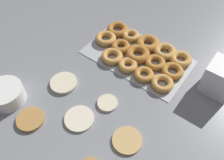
{
  "coord_description": "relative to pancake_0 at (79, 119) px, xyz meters",
  "views": [
    {
      "loc": [
        -0.37,
        0.41,
        0.83
      ],
      "look_at": [
        0.01,
        -0.09,
        0.04
      ],
      "focal_mm": 38.0,
      "sensor_mm": 36.0,
      "label": 1
    }
  ],
  "objects": [
    {
      "name": "ground_plane",
      "position": [
        -0.01,
        -0.12,
        -0.01
      ],
      "size": [
        3.0,
        3.0,
        0.0
      ],
      "primitive_type": "plane",
      "color": "gray"
    },
    {
      "name": "pancake_0",
      "position": [
        0.0,
        0.0,
        0.0
      ],
      "size": [
        0.12,
        0.12,
        0.01
      ],
      "primitive_type": "cylinder",
      "color": "beige",
      "rests_on": "ground_plane"
    },
    {
      "name": "pancake_1",
      "position": [
        -0.2,
        -0.04,
        0.0
      ],
      "size": [
        0.11,
        0.11,
        0.01
      ],
      "primitive_type": "cylinder",
      "color": "tan",
      "rests_on": "ground_plane"
    },
    {
      "name": "pancake_2",
      "position": [
        0.17,
        -0.09,
        0.0
      ],
      "size": [
        0.12,
        0.12,
        0.02
      ],
      "primitive_type": "cylinder",
      "color": "beige",
      "rests_on": "ground_plane"
    },
    {
      "name": "pancake_4",
      "position": [
        0.15,
        0.12,
        0.0
      ],
      "size": [
        0.11,
        0.11,
        0.01
      ],
      "primitive_type": "cylinder",
      "color": "#B27F42",
      "rests_on": "ground_plane"
    },
    {
      "name": "pancake_5",
      "position": [
        -0.05,
        -0.13,
        0.0
      ],
      "size": [
        0.08,
        0.08,
        0.01
      ],
      "primitive_type": "cylinder",
      "color": "beige",
      "rests_on": "ground_plane"
    },
    {
      "name": "donut_tray",
      "position": [
        -0.01,
        -0.44,
        0.01
      ],
      "size": [
        0.5,
        0.29,
        0.04
      ],
      "color": "#ADAFB5",
      "rests_on": "ground_plane"
    },
    {
      "name": "batter_bowl",
      "position": [
        0.3,
        0.1,
        0.03
      ],
      "size": [
        0.15,
        0.15,
        0.07
      ],
      "color": "white",
      "rests_on": "ground_plane"
    },
    {
      "name": "container_stack",
      "position": [
        -0.37,
        -0.47,
        0.06
      ],
      "size": [
        0.12,
        0.12,
        0.14
      ],
      "color": "white",
      "rests_on": "ground_plane"
    }
  ]
}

